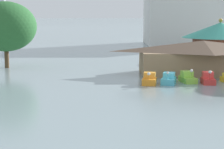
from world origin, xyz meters
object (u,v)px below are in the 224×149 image
(pedal_boat_orange, at_px, (149,80))
(boathouse, at_px, (203,57))
(pedal_boat_cyan, at_px, (169,79))
(pedal_boat_red, at_px, (208,79))
(shoreline_tree_tall_left, at_px, (5,27))
(background_building_block, at_px, (187,13))
(pedal_boat_lime, at_px, (188,78))
(green_roof_pavilion, at_px, (220,39))

(pedal_boat_orange, relative_size, boathouse, 0.15)
(pedal_boat_cyan, relative_size, pedal_boat_red, 1.31)
(pedal_boat_orange, xyz_separation_m, boathouse, (8.23, 8.01, 1.87))
(pedal_boat_orange, distance_m, shoreline_tree_tall_left, 26.01)
(pedal_boat_red, bearing_deg, pedal_boat_cyan, -87.62)
(pedal_boat_cyan, bearing_deg, background_building_block, -177.61)
(shoreline_tree_tall_left, bearing_deg, boathouse, -13.43)
(pedal_boat_red, bearing_deg, pedal_boat_lime, -111.16)
(boathouse, relative_size, green_roof_pavilion, 1.37)
(pedal_boat_cyan, height_order, background_building_block, background_building_block)
(background_building_block, bearing_deg, pedal_boat_cyan, -103.07)
(pedal_boat_orange, height_order, shoreline_tree_tall_left, shoreline_tree_tall_left)
(pedal_boat_lime, height_order, shoreline_tree_tall_left, shoreline_tree_tall_left)
(pedal_boat_orange, distance_m, background_building_block, 65.92)
(pedal_boat_orange, height_order, pedal_boat_red, pedal_boat_red)
(pedal_boat_red, bearing_deg, background_building_block, 174.97)
(pedal_boat_orange, bearing_deg, boathouse, 144.79)
(boathouse, bearing_deg, green_roof_pavilion, 66.36)
(green_roof_pavilion, relative_size, shoreline_tree_tall_left, 1.32)
(pedal_boat_lime, height_order, green_roof_pavilion, green_roof_pavilion)
(green_roof_pavilion, bearing_deg, pedal_boat_cyan, -118.86)
(shoreline_tree_tall_left, height_order, background_building_block, background_building_block)
(pedal_boat_red, distance_m, background_building_block, 64.14)
(pedal_boat_orange, relative_size, pedal_boat_cyan, 0.82)
(shoreline_tree_tall_left, bearing_deg, pedal_boat_cyan, -32.17)
(boathouse, distance_m, shoreline_tree_tall_left, 29.82)
(pedal_boat_lime, height_order, boathouse, boathouse)
(boathouse, bearing_deg, pedal_boat_red, -98.87)
(pedal_boat_orange, xyz_separation_m, shoreline_tree_tall_left, (-20.53, 14.87, 5.80))
(pedal_boat_orange, distance_m, pedal_boat_red, 7.04)
(pedal_boat_cyan, height_order, pedal_boat_lime, pedal_boat_lime)
(pedal_boat_cyan, height_order, boathouse, boathouse)
(pedal_boat_lime, distance_m, green_roof_pavilion, 24.19)
(pedal_boat_orange, distance_m, pedal_boat_lime, 5.00)
(pedal_boat_orange, relative_size, green_roof_pavilion, 0.20)
(pedal_boat_red, bearing_deg, shoreline_tree_tall_left, -113.88)
(pedal_boat_cyan, distance_m, green_roof_pavilion, 26.09)
(pedal_boat_red, relative_size, shoreline_tree_tall_left, 0.24)
(pedal_boat_cyan, relative_size, shoreline_tree_tall_left, 0.32)
(pedal_boat_orange, bearing_deg, pedal_boat_cyan, 111.88)
(pedal_boat_red, height_order, background_building_block, background_building_block)
(green_roof_pavilion, bearing_deg, shoreline_tree_tall_left, -166.87)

